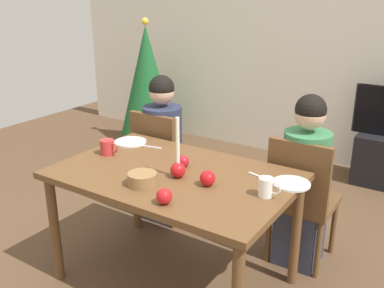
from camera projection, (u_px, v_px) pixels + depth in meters
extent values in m
plane|color=brown|center=(175.00, 279.00, 2.81)|extent=(7.68, 7.68, 0.00)
cube|color=silver|center=(321.00, 38.00, 4.42)|extent=(6.40, 0.10, 2.60)
cube|color=brown|center=(174.00, 176.00, 2.56)|extent=(1.40, 0.90, 0.04)
cylinder|color=brown|center=(55.00, 229.00, 2.71)|extent=(0.06, 0.06, 0.71)
cylinder|color=brown|center=(136.00, 185.00, 3.33)|extent=(0.06, 0.06, 0.71)
cylinder|color=brown|center=(296.00, 233.00, 2.67)|extent=(0.06, 0.06, 0.71)
cube|color=brown|center=(167.00, 166.00, 3.49)|extent=(0.40, 0.40, 0.04)
cube|color=brown|center=(152.00, 143.00, 3.27)|extent=(0.40, 0.04, 0.45)
cylinder|color=brown|center=(196.00, 188.00, 3.62)|extent=(0.04, 0.04, 0.41)
cylinder|color=brown|center=(164.00, 179.00, 3.79)|extent=(0.04, 0.04, 0.41)
cylinder|color=brown|center=(173.00, 204.00, 3.35)|extent=(0.04, 0.04, 0.41)
cylinder|color=brown|center=(138.00, 194.00, 3.52)|extent=(0.04, 0.04, 0.41)
cube|color=brown|center=(304.00, 201.00, 2.91)|extent=(0.40, 0.40, 0.04)
cube|color=brown|center=(298.00, 177.00, 2.68)|extent=(0.40, 0.04, 0.45)
cylinder|color=brown|center=(334.00, 227.00, 3.03)|extent=(0.04, 0.04, 0.41)
cylinder|color=brown|center=(287.00, 214.00, 3.20)|extent=(0.04, 0.04, 0.41)
cylinder|color=brown|center=(318.00, 250.00, 2.76)|extent=(0.04, 0.04, 0.41)
cylinder|color=brown|center=(269.00, 234.00, 2.94)|extent=(0.04, 0.04, 0.41)
cube|color=#33384C|center=(164.00, 191.00, 3.52)|extent=(0.28, 0.28, 0.45)
cylinder|color=#282D47|center=(163.00, 137.00, 3.37)|extent=(0.30, 0.30, 0.48)
sphere|color=tan|center=(162.00, 92.00, 3.25)|extent=(0.19, 0.19, 0.19)
sphere|color=black|center=(162.00, 88.00, 3.24)|extent=(0.19, 0.19, 0.19)
cube|color=#33384C|center=(299.00, 231.00, 2.94)|extent=(0.28, 0.28, 0.45)
cylinder|color=#387A4C|center=(305.00, 168.00, 2.78)|extent=(0.30, 0.30, 0.48)
sphere|color=tan|center=(310.00, 114.00, 2.66)|extent=(0.19, 0.19, 0.19)
sphere|color=black|center=(311.00, 110.00, 2.65)|extent=(0.19, 0.19, 0.19)
cylinder|color=brown|center=(149.00, 137.00, 5.28)|extent=(0.08, 0.08, 0.14)
cone|color=#195628|center=(147.00, 81.00, 5.05)|extent=(0.65, 0.65, 1.26)
sphere|color=yellow|center=(145.00, 21.00, 4.82)|extent=(0.08, 0.08, 0.08)
sphere|color=red|center=(178.00, 170.00, 2.48)|extent=(0.09, 0.09, 0.09)
cylinder|color=#EFE5C6|center=(178.00, 140.00, 2.42)|extent=(0.02, 0.02, 0.27)
cylinder|color=silver|center=(130.00, 142.00, 3.05)|extent=(0.22, 0.22, 0.01)
cylinder|color=silver|center=(291.00, 184.00, 2.40)|extent=(0.21, 0.21, 0.01)
cylinder|color=#B72D2D|center=(107.00, 147.00, 2.83)|extent=(0.09, 0.09, 0.10)
torus|color=#B72D2D|center=(114.00, 148.00, 2.80)|extent=(0.07, 0.01, 0.07)
cylinder|color=white|center=(266.00, 187.00, 2.25)|extent=(0.08, 0.08, 0.10)
torus|color=white|center=(275.00, 188.00, 2.22)|extent=(0.07, 0.01, 0.07)
cube|color=silver|center=(150.00, 147.00, 2.97)|extent=(0.18, 0.05, 0.01)
cube|color=silver|center=(261.00, 177.00, 2.48)|extent=(0.18, 0.06, 0.01)
cylinder|color=olive|center=(142.00, 179.00, 2.38)|extent=(0.16, 0.16, 0.07)
sphere|color=red|center=(208.00, 178.00, 2.37)|extent=(0.09, 0.09, 0.09)
sphere|color=red|center=(164.00, 196.00, 2.17)|extent=(0.08, 0.08, 0.08)
sphere|color=#B31722|center=(184.00, 161.00, 2.62)|extent=(0.07, 0.07, 0.07)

